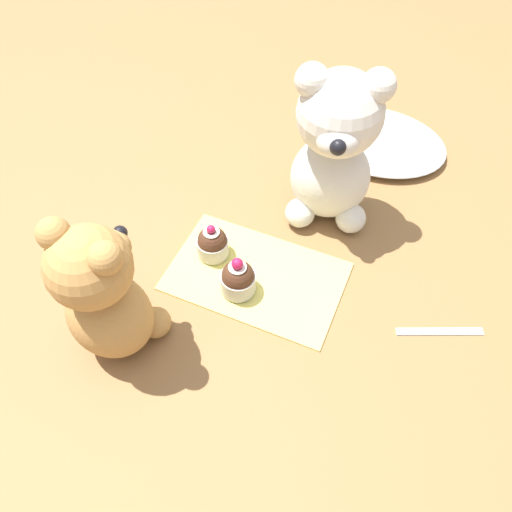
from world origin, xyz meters
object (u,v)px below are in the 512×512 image
Objects in this scene: teddy_bear_tan at (104,295)px; cupcake_near_cream_bear at (213,243)px; cupcake_near_tan_bear at (238,278)px; teddy_bear_cream at (335,149)px; teaspoon at (440,331)px.

cupcake_near_cream_bear is at bearing -101.57° from teddy_bear_tan.
cupcake_near_cream_bear is 0.90× the size of cupcake_near_tan_bear.
teddy_bear_cream reaches higher than cupcake_near_cream_bear.
teddy_bear_cream is 1.16× the size of teddy_bear_tan.
teaspoon is at bearing 0.42° from cupcake_near_cream_bear.
teddy_bear_tan is at bearing -179.15° from teaspoon.
cupcake_near_tan_bear is 0.32m from teaspoon.
teddy_bear_tan reaches higher than teaspoon.
cupcake_near_tan_bear is (0.07, -0.05, 0.00)m from cupcake_near_cream_bear.
teaspoon is at bearing -151.04° from teddy_bear_tan.
teddy_bear_tan is 0.49m from teaspoon.
teddy_bear_cream reaches higher than teddy_bear_tan.
cupcake_near_tan_bear is at bearing -122.91° from teddy_bear_cream.
teddy_bear_tan is (-0.20, -0.37, -0.03)m from teddy_bear_cream.
teaspoon is (0.44, 0.20, -0.11)m from teddy_bear_tan.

